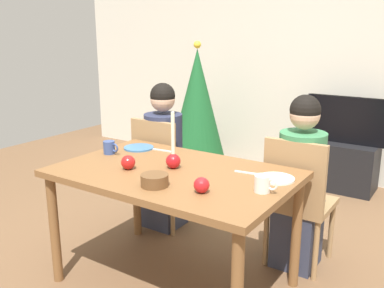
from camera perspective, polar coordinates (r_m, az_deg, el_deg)
ground_plane at (r=2.86m, az=-2.32°, el=-17.98°), size 7.68×7.68×0.00m
back_wall at (r=4.77m, az=16.46°, el=11.25°), size 6.40×0.10×2.60m
dining_table at (r=2.56m, az=-2.48°, el=-5.36°), size 1.40×0.90×0.75m
chair_left at (r=3.39m, az=-4.11°, el=-3.03°), size 0.40×0.40×0.90m
chair_right at (r=2.89m, az=13.96°, el=-6.73°), size 0.40×0.40×0.90m
person_left_child at (r=3.40m, az=-3.80°, el=-1.97°), size 0.30×0.30×1.17m
person_right_child at (r=2.89m, az=14.25°, el=-5.46°), size 0.30×0.30×1.17m
tv_stand at (r=4.55m, az=19.49°, el=-2.77°), size 0.64×0.40×0.48m
tv at (r=4.44m, az=20.01°, el=3.03°), size 0.79×0.05×0.46m
christmas_tree at (r=4.67m, az=0.69°, el=5.06°), size 0.64×0.64×1.45m
candle_centerpiece at (r=2.56m, az=-2.54°, el=-1.75°), size 0.09×0.09×0.35m
plate_left at (r=3.03m, az=-7.14°, el=-0.50°), size 0.21×0.21×0.01m
plate_right at (r=2.43m, az=11.19°, el=-4.55°), size 0.20×0.20×0.01m
mug_left at (r=2.92m, az=-10.97°, el=-0.46°), size 0.12×0.08×0.09m
mug_right at (r=2.22m, az=9.47°, el=-5.26°), size 0.13×0.08×0.09m
fork_left at (r=2.95m, az=-3.97°, el=-0.85°), size 0.18×0.03×0.01m
fork_right at (r=2.50m, az=7.69°, el=-3.88°), size 0.18×0.04×0.01m
bowl_walnuts at (r=2.29m, az=-5.03°, el=-4.85°), size 0.15×0.15×0.07m
apple_near_candle at (r=2.19m, az=1.29°, el=-5.51°), size 0.08×0.08×0.08m
apple_by_left_plate at (r=2.58m, az=-8.54°, el=-2.44°), size 0.09×0.09×0.09m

